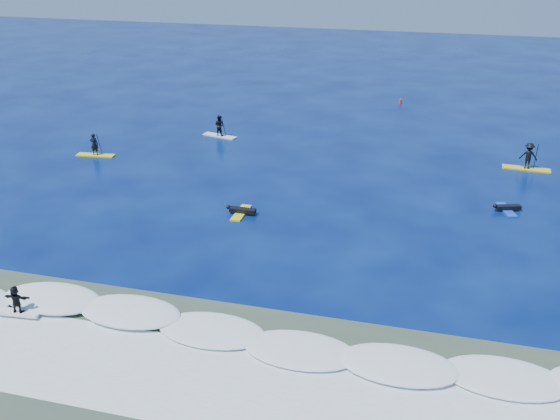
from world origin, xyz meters
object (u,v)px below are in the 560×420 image
(sup_paddler_center, at_px, (219,127))
(wave_surfer, at_px, (16,301))
(prone_paddler_near, at_px, (241,211))
(sup_paddler_left, at_px, (95,148))
(sup_paddler_right, at_px, (528,158))
(prone_paddler_far, at_px, (507,208))
(marker_buoy, at_px, (400,101))

(sup_paddler_center, xyz_separation_m, wave_surfer, (0.32, -27.49, 0.02))
(prone_paddler_near, bearing_deg, sup_paddler_center, 24.78)
(wave_surfer, bearing_deg, sup_paddler_center, 85.67)
(sup_paddler_left, height_order, wave_surfer, sup_paddler_left)
(sup_paddler_left, relative_size, sup_paddler_center, 0.97)
(sup_paddler_left, xyz_separation_m, sup_paddler_right, (31.74, 5.25, 0.27))
(sup_paddler_left, xyz_separation_m, prone_paddler_far, (29.86, -2.73, -0.48))
(prone_paddler_near, bearing_deg, sup_paddler_right, -54.20)
(prone_paddler_near, relative_size, prone_paddler_far, 1.04)
(prone_paddler_far, distance_m, marker_buoy, 25.88)
(sup_paddler_right, height_order, prone_paddler_far, sup_paddler_right)
(sup_paddler_right, bearing_deg, sup_paddler_center, 179.45)
(prone_paddler_near, xyz_separation_m, prone_paddler_far, (15.75, 4.60, -0.01))
(sup_paddler_center, xyz_separation_m, sup_paddler_right, (24.17, -1.80, 0.12))
(sup_paddler_left, height_order, prone_paddler_far, sup_paddler_left)
(sup_paddler_right, bearing_deg, sup_paddler_left, -166.89)
(sup_paddler_center, distance_m, prone_paddler_near, 15.81)
(sup_paddler_left, distance_m, marker_buoy, 30.46)
(sup_paddler_right, xyz_separation_m, prone_paddler_far, (-1.87, -7.97, -0.75))
(sup_paddler_center, relative_size, prone_paddler_far, 1.36)
(marker_buoy, bearing_deg, sup_paddler_right, -57.78)
(wave_surfer, bearing_deg, sup_paddler_left, 106.09)
(prone_paddler_near, height_order, prone_paddler_far, prone_paddler_near)
(sup_paddler_center, bearing_deg, marker_buoy, 61.05)
(sup_paddler_center, height_order, prone_paddler_far, sup_paddler_center)
(sup_paddler_left, distance_m, prone_paddler_near, 15.91)
(sup_paddler_left, relative_size, wave_surfer, 1.50)
(sup_paddler_right, xyz_separation_m, prone_paddler_near, (-17.62, -12.58, -0.74))
(sup_paddler_left, bearing_deg, wave_surfer, -75.13)
(prone_paddler_far, bearing_deg, wave_surfer, 111.62)
(sup_paddler_right, bearing_deg, marker_buoy, 125.94)
(sup_paddler_center, relative_size, sup_paddler_right, 0.92)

